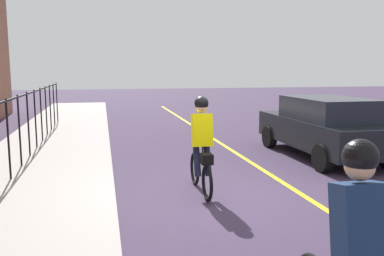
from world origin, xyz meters
The scene contains 6 objects.
ground_plane centered at (0.00, 0.00, 0.00)m, with size 80.00×80.00×0.00m, color #392C44.
lane_line_centre centered at (0.00, -1.60, 0.00)m, with size 36.00×0.12×0.01m, color yellow.
sidewalk centered at (0.00, 3.40, 0.07)m, with size 40.00×3.20×0.15m, color #A39B96.
iron_fence centered at (1.00, 3.80, 1.25)m, with size 19.26×0.04×1.60m.
cyclist_lead centered at (0.28, 0.21, 0.91)m, with size 1.71×0.36×1.83m.
patrol_sedan centered at (2.71, -3.68, 0.82)m, with size 4.41×1.94×1.58m.
Camera 1 is at (-6.92, 1.97, 2.33)m, focal length 38.29 mm.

